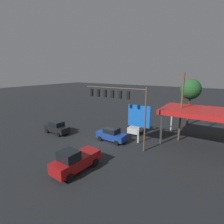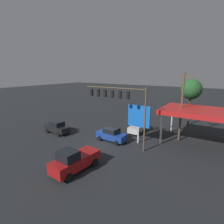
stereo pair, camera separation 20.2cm
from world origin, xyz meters
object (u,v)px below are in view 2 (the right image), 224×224
Objects in this scene: pickup_parked at (74,160)px; sedan_waiting at (112,135)px; utility_pole at (182,106)px; traffic_signal_assembly at (118,99)px; sedan_far at (57,127)px; price_sign at (139,117)px; hatchback_crossing at (137,127)px; street_tree at (191,90)px.

pickup_parked is 8.57m from sedan_waiting.
utility_pole is at bearing -143.96° from sedan_waiting.
traffic_signal_assembly is 2.00× the size of sedan_far.
utility_pole is 1.81× the size of price_sign.
traffic_signal_assembly is 9.43m from pickup_parked.
traffic_signal_assembly is 5.51m from sedan_waiting.
sedan_far is 9.37m from sedan_waiting.
traffic_signal_assembly reaches higher than sedan_far.
price_sign is 1.00× the size of pickup_parked.
pickup_parked is at bearing 88.18° from traffic_signal_assembly.
sedan_far is at bearing -57.78° from hatchback_crossing.
price_sign is 10.52m from pickup_parked.
traffic_signal_assembly is at bearing 66.58° from street_tree.
hatchback_crossing is at bearing -142.87° from sedan_far.
pickup_parked is 0.63× the size of street_tree.
sedan_waiting is at bearing 21.80° from price_sign.
pickup_parked is at bearing -3.91° from hatchback_crossing.
street_tree is (0.31, -8.85, 1.48)m from utility_pole.
utility_pole reaches higher than hatchback_crossing.
price_sign reaches higher than sedan_far.
sedan_far is 1.16× the size of hatchback_crossing.
street_tree is at bearing -108.40° from price_sign.
hatchback_crossing is at bearing 55.31° from street_tree.
utility_pole is at bearing -138.42° from traffic_signal_assembly.
pickup_parked is 1.19× the size of sedan_waiting.
sedan_far is (12.67, 3.42, -2.76)m from price_sign.
traffic_signal_assembly is at bearing -4.09° from hatchback_crossing.
utility_pole is 2.14× the size of sedan_far.
pickup_parked is at bearing 76.34° from price_sign.
street_tree is at bearing -113.42° from traffic_signal_assembly.
utility_pole reaches higher than sedan_waiting.
hatchback_crossing is (-0.22, -5.86, -5.31)m from traffic_signal_assembly.
price_sign is at bearing -137.13° from traffic_signal_assembly.
sedan_waiting is at bearing 33.60° from utility_pole.
utility_pole is 2.15× the size of sedan_waiting.
price_sign is 1.38× the size of hatchback_crossing.
sedan_far is at bearing 43.81° from street_tree.
price_sign is at bearing -161.92° from sedan_far.
street_tree reaches higher than pickup_parked.
sedan_far is 24.13m from street_tree.
utility_pole is (-6.72, -5.96, -1.16)m from traffic_signal_assembly.
sedan_waiting is at bearing -18.65° from hatchback_crossing.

